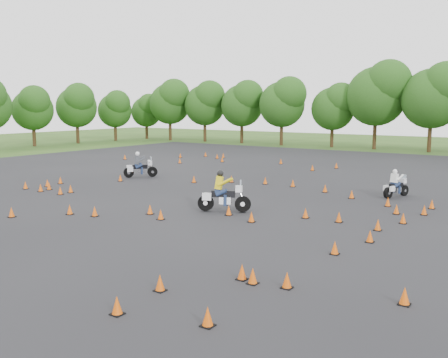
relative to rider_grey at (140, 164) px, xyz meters
name	(u,v)px	position (x,y,z in m)	size (l,w,h in m)	color
ground	(177,214)	(10.06, -8.17, -0.93)	(140.00, 140.00, 0.00)	#2D5119
asphalt_pad	(244,195)	(10.06, -2.17, -0.93)	(62.00, 62.00, 0.00)	black
treeline	(431,110)	(13.91, 26.78, 3.71)	(86.64, 32.83, 10.75)	#214915
traffic_cones	(240,192)	(10.00, -2.44, -0.70)	(36.75, 33.10, 0.45)	#DB5209
rider_grey	(140,164)	(0.00, 0.00, 0.00)	(2.41, 0.74, 1.86)	#42454B
rider_yellow	(224,191)	(11.62, -6.47, 0.07)	(2.59, 0.79, 2.00)	gold
rider_white	(397,183)	(17.41, 2.23, -0.14)	(2.05, 0.63, 1.58)	silver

